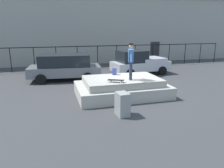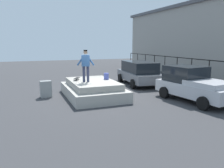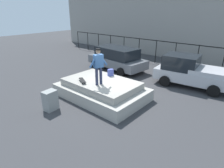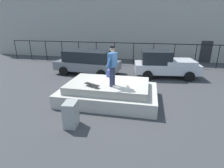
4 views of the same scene
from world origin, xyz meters
The scene contains 10 objects.
ground_plane centered at (0.00, 0.00, 0.00)m, with size 60.00×60.00×0.00m, color #38383A.
concrete_ledge centered at (-0.44, -0.28, 0.42)m, with size 4.55×2.90×0.92m.
skateboarder centered at (-0.15, -0.72, 1.93)m, with size 0.37×0.94×1.74m.
skateboard centered at (-1.00, -1.05, 1.02)m, with size 0.78×0.52×0.12m.
backpack centered at (-0.58, 0.61, 1.11)m, with size 0.28×0.20×0.38m, color #3F4C99.
car_grey_hatchback_near centered at (-3.00, 4.05, 0.90)m, with size 4.80×2.56×1.69m.
car_silver_pickup_mid centered at (2.42, 4.39, 0.89)m, with size 4.44×2.46×1.80m.
utility_box centered at (-1.24, -2.78, 0.47)m, with size 0.44×0.60×0.94m, color gray.
fence_row centered at (0.00, 7.72, 1.30)m, with size 24.06×0.06×1.93m.
warehouse_building centered at (0.00, 13.96, 3.35)m, with size 33.43×8.16×6.68m.
Camera 3 is at (5.90, -6.72, 4.32)m, focal length 30.21 mm.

